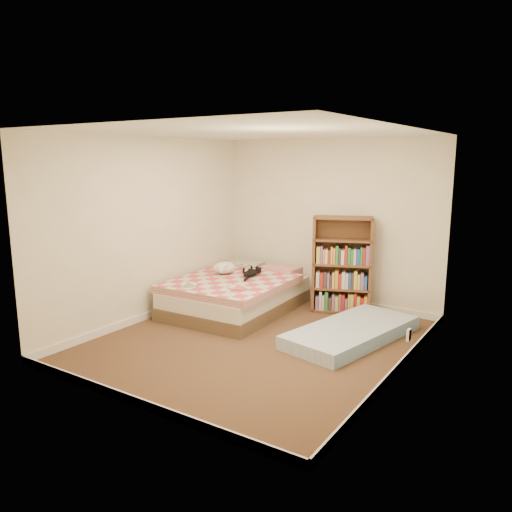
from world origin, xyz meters
The scene contains 6 objects.
room centered at (0.00, 0.00, 1.20)m, with size 3.51×4.01×2.51m.
bed centered at (-0.94, 0.92, 0.25)m, with size 1.58×2.12×0.55m.
bookshelf centered at (0.38, 1.69, 0.52)m, with size 0.94×0.58×1.40m.
floor_mattress centered at (0.95, 0.70, 0.08)m, with size 0.84×1.87×0.17m, color #7299BE.
black_cat centered at (-0.78, 1.07, 0.55)m, with size 0.19×0.55×0.13m.
white_dog centered at (-1.24, 1.01, 0.58)m, with size 0.43×0.46×0.18m.
Camera 1 is at (3.17, -4.88, 2.21)m, focal length 35.00 mm.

